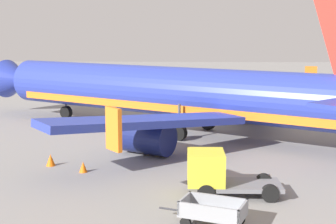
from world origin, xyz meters
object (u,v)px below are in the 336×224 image
Objects in this scene: airplane at (178,93)px; traffic_cone_near_plane at (51,160)px; service_truck_beside_carts at (216,173)px; traffic_cone_mid_apron at (83,167)px; baggage_cart_third_in_row at (213,212)px.

traffic_cone_near_plane is at bearing -126.64° from airplane.
service_truck_beside_carts is 7.92m from traffic_cone_mid_apron.
traffic_cone_mid_apron is at bearing 153.42° from service_truck_beside_carts.
baggage_cart_third_in_row is at bearing -84.47° from airplane.
airplane is 9.55× the size of baggage_cart_third_in_row.
airplane is 50.04× the size of traffic_cone_near_plane.
service_truck_beside_carts is 10.36m from traffic_cone_near_plane.
baggage_cart_third_in_row is 5.24× the size of traffic_cone_near_plane.
airplane is at bearing 95.53° from baggage_cart_third_in_row.
service_truck_beside_carts reaches higher than baggage_cart_third_in_row.
baggage_cart_third_in_row is at bearing -43.70° from traffic_cone_near_plane.
service_truck_beside_carts is 6.43× the size of traffic_cone_near_plane.
baggage_cart_third_in_row reaches higher than traffic_cone_mid_apron.
airplane is 12.15m from traffic_cone_mid_apron.
airplane is 7.79× the size of service_truck_beside_carts.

